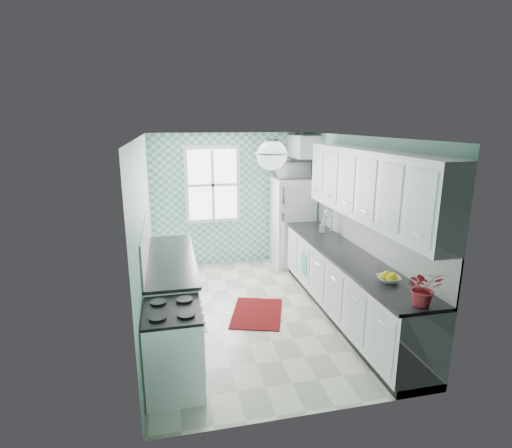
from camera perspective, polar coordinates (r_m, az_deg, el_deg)
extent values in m
cube|color=silver|center=(5.99, 0.06, -12.38)|extent=(3.00, 4.40, 0.02)
cube|color=white|center=(5.35, 0.07, 12.49)|extent=(3.00, 4.40, 0.02)
cube|color=#6FA490|center=(7.66, -3.59, 3.53)|extent=(3.00, 0.02, 2.50)
cube|color=#6FA490|center=(3.53, 8.08, -9.74)|extent=(3.00, 0.02, 2.50)
cube|color=#6FA490|center=(5.42, -15.71, -1.53)|extent=(0.02, 4.40, 2.50)
cube|color=#6FA490|center=(6.04, 14.17, 0.18)|extent=(0.02, 4.40, 2.50)
cube|color=#59B1A9|center=(7.63, -3.56, 3.50)|extent=(3.00, 0.01, 2.50)
cube|color=white|center=(7.51, -6.21, 5.59)|extent=(1.04, 0.05, 1.44)
cube|color=white|center=(7.50, -6.20, 5.57)|extent=(0.90, 0.02, 1.30)
cube|color=white|center=(5.70, 15.73, -1.33)|extent=(0.02, 3.60, 0.51)
cube|color=white|center=(5.36, -15.47, -2.30)|extent=(0.02, 2.15, 0.51)
cube|color=silver|center=(5.31, 15.79, 5.33)|extent=(0.33, 3.20, 0.90)
cube|color=silver|center=(7.48, 6.83, 10.93)|extent=(0.40, 0.74, 0.40)
cylinder|color=silver|center=(4.58, 2.32, 11.79)|extent=(0.14, 0.14, 0.04)
cylinder|color=silver|center=(4.58, 2.31, 10.91)|extent=(0.02, 0.02, 0.12)
sphere|color=white|center=(4.59, 2.30, 9.79)|extent=(0.34, 0.34, 0.34)
cube|color=white|center=(5.82, 12.70, -8.60)|extent=(0.60, 3.60, 0.90)
cube|color=black|center=(5.65, 12.82, -4.22)|extent=(0.63, 3.60, 0.04)
cube|color=white|center=(5.61, -11.99, -9.46)|extent=(0.60, 2.15, 0.90)
cube|color=black|center=(5.44, -12.08, -4.91)|extent=(0.63, 2.15, 0.04)
cube|color=white|center=(7.63, 5.19, 0.29)|extent=(0.73, 0.69, 1.68)
cube|color=silver|center=(7.22, 6.09, 2.60)|extent=(0.71, 0.01, 0.02)
cube|color=silver|center=(7.08, 3.92, 4.07)|extent=(0.03, 0.03, 0.30)
cube|color=silver|center=(7.21, 3.84, -0.52)|extent=(0.03, 0.03, 0.54)
cube|color=white|center=(4.34, -11.63, -17.08)|extent=(0.57, 0.72, 0.85)
cube|color=black|center=(4.14, -11.93, -12.03)|extent=(0.57, 0.72, 0.03)
cube|color=black|center=(4.32, -7.68, -16.23)|extent=(0.01, 0.47, 0.28)
cube|color=silver|center=(6.53, 9.21, -1.51)|extent=(0.53, 0.44, 0.12)
cylinder|color=silver|center=(6.55, 10.82, 0.28)|extent=(0.02, 0.02, 0.30)
torus|color=silver|center=(6.48, 10.30, 1.88)|extent=(0.16, 0.02, 0.16)
cube|color=#690707|center=(5.90, 0.16, -12.61)|extent=(0.96, 1.15, 0.02)
cube|color=#64A492|center=(6.44, 6.90, -5.77)|extent=(0.07, 0.23, 0.35)
imported|color=white|center=(4.77, 18.41, -7.45)|extent=(0.29, 0.29, 0.06)
imported|color=#A40309|center=(4.24, 22.85, -8.41)|extent=(0.39, 0.36, 0.37)
imported|color=#87AEBF|center=(6.58, 9.42, -0.37)|extent=(0.11, 0.11, 0.18)
imported|color=silver|center=(7.45, 5.36, 7.70)|extent=(0.57, 0.40, 0.31)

